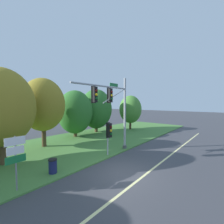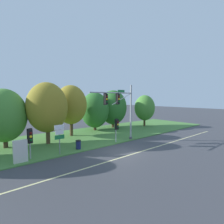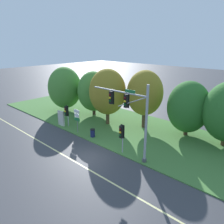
{
  "view_description": "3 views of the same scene",
  "coord_description": "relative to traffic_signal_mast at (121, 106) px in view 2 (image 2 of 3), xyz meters",
  "views": [
    {
      "loc": [
        -7.85,
        -5.63,
        4.68
      ],
      "look_at": [
        2.45,
        3.04,
        3.84
      ],
      "focal_mm": 24.0,
      "sensor_mm": 36.0,
      "label": 1
    },
    {
      "loc": [
        -11.94,
        -12.59,
        5.52
      ],
      "look_at": [
        2.39,
        4.43,
        3.64
      ],
      "focal_mm": 28.0,
      "sensor_mm": 36.0,
      "label": 2
    },
    {
      "loc": [
        13.97,
        -11.64,
        10.32
      ],
      "look_at": [
        -0.08,
        3.44,
        3.69
      ],
      "focal_mm": 35.0,
      "sensor_mm": 36.0,
      "label": 3
    }
  ],
  "objects": [
    {
      "name": "tree_mid_verge",
      "position": [
        -3.21,
        6.84,
        -0.04
      ],
      "size": [
        4.38,
        4.38,
        7.12
      ],
      "color": "#4C3823",
      "rests_on": "grass_verge"
    },
    {
      "name": "lane_stripe",
      "position": [
        -2.6,
        -4.15,
        -4.5
      ],
      "size": [
        36.0,
        0.16,
        0.01
      ],
      "primitive_type": "cube",
      "color": "beige",
      "rests_on": "ground"
    },
    {
      "name": "traffic_signal_mast",
      "position": [
        0.0,
        0.0,
        0.0
      ],
      "size": [
        6.49,
        0.49,
        6.98
      ],
      "color": "#9EA0A5",
      "rests_on": "grass_verge"
    },
    {
      "name": "pedestrian_signal_near_kerb",
      "position": [
        -0.84,
        -0.17,
        -2.35
      ],
      "size": [
        0.46,
        0.55,
        2.88
      ],
      "color": "#9EA0A5",
      "rests_on": "grass_verge"
    },
    {
      "name": "tree_behind_signpost",
      "position": [
        -7.32,
        4.65,
        -0.16
      ],
      "size": [
        4.63,
        4.63,
        7.15
      ],
      "color": "#4C3823",
      "rests_on": "grass_verge"
    },
    {
      "name": "grass_verge",
      "position": [
        -2.6,
        5.3,
        -4.45
      ],
      "size": [
        48.0,
        11.5,
        0.1
      ],
      "primitive_type": "cube",
      "color": "#477A38",
      "rests_on": "ground"
    },
    {
      "name": "tree_furthest_back",
      "position": [
        11.26,
        5.56,
        -0.96
      ],
      "size": [
        3.8,
        3.8,
        5.82
      ],
      "color": "#4C3823",
      "rests_on": "grass_verge"
    },
    {
      "name": "route_sign_post",
      "position": [
        -7.87,
        0.1,
        -2.5
      ],
      "size": [
        0.96,
        0.08,
        2.88
      ],
      "color": "slate",
      "rests_on": "grass_verge"
    },
    {
      "name": "info_kiosk",
      "position": [
        -11.25,
        0.18,
        -3.46
      ],
      "size": [
        1.1,
        0.24,
        1.9
      ],
      "color": "beige",
      "rests_on": "grass_verge"
    },
    {
      "name": "tree_left_of_mast",
      "position": [
        -11.43,
        5.99,
        -0.92
      ],
      "size": [
        4.56,
        4.56,
        6.34
      ],
      "color": "#423021",
      "rests_on": "grass_verge"
    },
    {
      "name": "ground_plane",
      "position": [
        -2.6,
        -2.95,
        -4.5
      ],
      "size": [
        160.0,
        160.0,
        0.0
      ],
      "primitive_type": "plane",
      "color": "#3D3D42"
    },
    {
      "name": "trash_bin",
      "position": [
        -5.67,
        0.49,
        -3.93
      ],
      "size": [
        0.56,
        0.56,
        0.93
      ],
      "color": "#191E4C",
      "rests_on": "grass_verge"
    },
    {
      "name": "tree_right_far",
      "position": [
        5.8,
        8.35,
        -0.8
      ],
      "size": [
        4.9,
        4.9,
        6.68
      ],
      "color": "#4C3823",
      "rests_on": "grass_verge"
    },
    {
      "name": "pedestrian_signal_further_along",
      "position": [
        -10.38,
        0.44,
        -2.49
      ],
      "size": [
        0.46,
        0.55,
        2.72
      ],
      "color": "#9EA0A5",
      "rests_on": "grass_verge"
    },
    {
      "name": "tree_tall_centre",
      "position": [
        1.74,
        8.2,
        -1.07
      ],
      "size": [
        4.65,
        4.65,
        6.24
      ],
      "color": "#4C3823",
      "rests_on": "grass_verge"
    }
  ]
}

